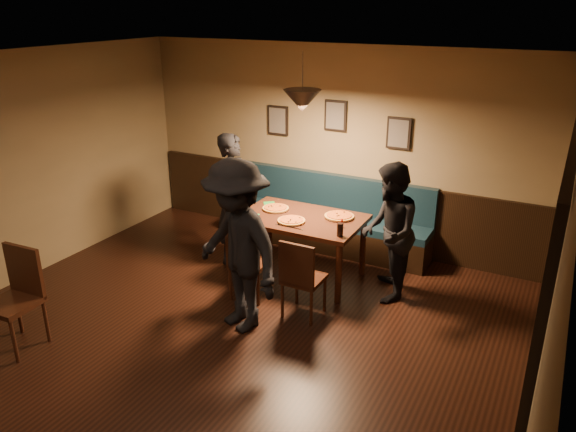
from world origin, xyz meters
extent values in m
plane|color=black|center=(0.00, 0.00, 0.00)|extent=(7.00, 7.00, 0.00)
plane|color=silver|center=(0.00, 0.00, 2.80)|extent=(7.00, 7.00, 0.00)
plane|color=#8C704F|center=(0.00, 3.50, 1.40)|extent=(6.00, 0.00, 6.00)
plane|color=#8C704F|center=(3.00, 0.00, 1.40)|extent=(0.00, 7.00, 7.00)
cube|color=black|center=(0.00, 3.47, 0.50)|extent=(5.88, 0.06, 1.00)
cube|color=black|center=(2.96, 0.50, 1.50)|extent=(0.06, 2.56, 1.86)
plane|color=black|center=(2.93, 0.50, 1.50)|extent=(0.00, 2.40, 2.40)
cube|color=black|center=(-0.90, 3.47, 1.70)|extent=(0.32, 0.04, 0.42)
cube|color=black|center=(0.00, 3.47, 1.85)|extent=(0.32, 0.04, 0.42)
cube|color=black|center=(0.90, 3.47, 1.70)|extent=(0.32, 0.04, 0.42)
cone|color=black|center=(0.11, 2.21, 2.25)|extent=(0.44, 0.44, 0.25)
cube|color=#33170E|center=(0.11, 2.21, 0.41)|extent=(1.53, 1.00, 0.82)
imported|color=black|center=(-0.89, 2.25, 0.88)|extent=(0.46, 0.66, 1.75)
imported|color=black|center=(1.23, 2.23, 0.82)|extent=(0.85, 0.96, 1.64)
imported|color=black|center=(0.04, 0.86, 0.94)|extent=(1.39, 1.10, 1.88)
cylinder|color=#C88825|center=(-0.30, 2.29, 0.84)|extent=(0.40, 0.40, 0.04)
cylinder|color=orange|center=(0.08, 2.00, 0.83)|extent=(0.43, 0.43, 0.04)
cylinder|color=#C86F25|center=(0.54, 2.41, 0.84)|extent=(0.39, 0.39, 0.04)
cylinder|color=black|center=(0.77, 1.88, 0.89)|extent=(0.09, 0.09, 0.15)
cylinder|color=#9F1105|center=(0.68, 2.13, 0.88)|extent=(0.03, 0.03, 0.12)
cube|color=#1F7427|center=(-0.48, 2.45, 0.82)|extent=(0.20, 0.20, 0.01)
cube|color=#217F37|center=(-0.45, 1.97, 0.82)|extent=(0.15, 0.15, 0.01)
cube|color=white|center=(0.13, 1.84, 0.82)|extent=(0.21, 0.02, 0.00)
camera|label=1|loc=(2.96, -3.56, 3.32)|focal=34.77mm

